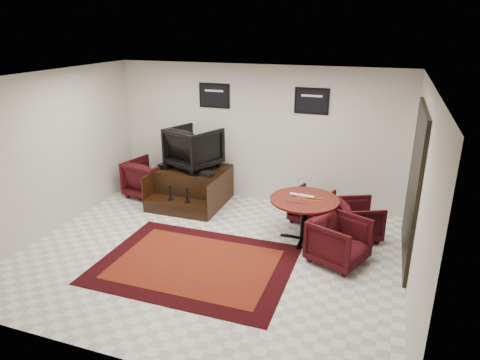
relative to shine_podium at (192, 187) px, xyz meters
The scene contains 16 objects.
ground 2.24m from the shine_podium, 57.68° to the right, with size 6.00×6.00×0.00m, color white.
room_shell 2.78m from the shine_podium, 47.72° to the right, with size 6.02×5.02×2.81m.
area_rug 2.55m from the shine_podium, 64.06° to the right, with size 2.95×2.22×0.01m.
shine_podium is the anchor object (origin of this frame).
shine_chair 0.87m from the shine_podium, 90.00° to the left, with size 0.92×0.86×0.94m, color black.
shoes_pair 0.70m from the shine_podium, behind, with size 0.26×0.31×0.10m.
polish_kit 0.69m from the shine_podium, 30.86° to the right, with size 0.25×0.17×0.09m, color black.
umbrella_black 0.85m from the shine_podium, 166.64° to the right, with size 0.30×0.11×0.80m, color black, non-canonical shape.
umbrella_hooked 0.78m from the shine_podium, behind, with size 0.30×0.11×0.82m, color black, non-canonical shape.
armchair_side 1.02m from the shine_podium, behind, with size 0.86×0.81×0.89m, color black.
meeting_table 2.69m from the shine_podium, 19.61° to the right, with size 1.16×1.16×0.76m.
table_chair_back 2.52m from the shine_podium, ahead, with size 0.67×0.63×0.69m, color black.
table_chair_window 3.43m from the shine_podium, ahead, with size 0.72×0.68×0.74m, color black.
table_chair_corner 3.51m from the shine_podium, 24.64° to the right, with size 0.78×0.73×0.80m, color black.
paper_roll 2.64m from the shine_podium, 18.59° to the right, with size 0.05×0.05×0.42m, color silver.
table_clutter 2.76m from the shine_podium, 20.09° to the right, with size 0.57×0.33×0.01m.
Camera 1 is at (2.50, -5.65, 3.51)m, focal length 32.00 mm.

